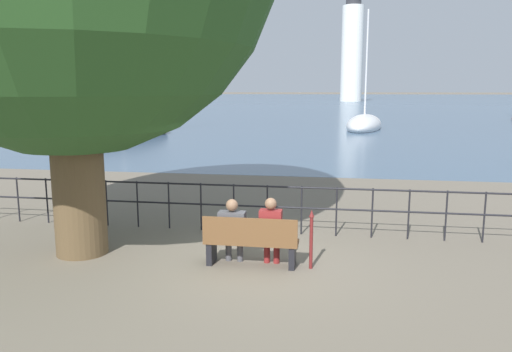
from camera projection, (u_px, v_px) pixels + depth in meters
ground_plane at (252, 265)px, 8.83m from camera, size 1000.00×1000.00×0.00m
harbor_water at (333, 99)px, 163.59m from camera, size 600.00×300.00×0.01m
park_bench at (251, 242)px, 8.70m from camera, size 1.65×0.45×0.90m
seated_person_left at (233, 228)px, 8.78m from camera, size 0.47×0.35×1.18m
seated_person_right at (271, 228)px, 8.67m from camera, size 0.38×0.35×1.23m
promenade_railing at (267, 201)px, 10.67m from camera, size 14.72×0.04×1.05m
closed_umbrella at (311, 236)px, 8.54m from camera, size 0.09×0.09×1.04m
sailboat_0 at (364, 125)px, 38.57m from camera, size 3.79×8.49×9.44m
sailboat_1 at (68, 121)px, 42.95m from camera, size 1.90×8.44×13.19m
sailboat_2 at (124, 131)px, 32.13m from camera, size 5.46×8.31×12.58m
harbor_lighthouse at (352, 48)px, 125.44m from camera, size 5.40×5.40×28.74m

